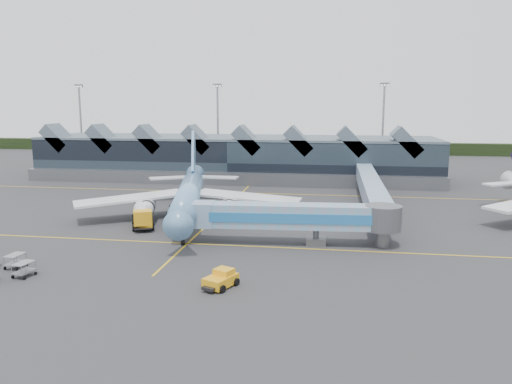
% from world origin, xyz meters
% --- Properties ---
extents(ground, '(260.00, 260.00, 0.00)m').
position_xyz_m(ground, '(0.00, 0.00, 0.00)').
color(ground, '#2C2D2F').
rests_on(ground, ground).
extents(taxi_stripes, '(120.00, 60.00, 0.01)m').
position_xyz_m(taxi_stripes, '(0.00, 10.00, 0.01)').
color(taxi_stripes, gold).
rests_on(taxi_stripes, ground).
extents(tree_line_far, '(260.00, 4.00, 4.00)m').
position_xyz_m(tree_line_far, '(0.00, 110.00, 2.00)').
color(tree_line_far, black).
rests_on(tree_line_far, ground).
extents(terminal, '(90.00, 22.25, 12.52)m').
position_xyz_m(terminal, '(-5.07, 47.35, 4.88)').
color(terminal, black).
rests_on(terminal, ground).
extents(light_masts, '(132.40, 42.56, 22.45)m').
position_xyz_m(light_masts, '(21.00, 62.80, 12.49)').
color(light_masts, gray).
rests_on(light_masts, ground).
extents(main_airliner, '(33.28, 38.91, 12.62)m').
position_xyz_m(main_airliner, '(-3.75, 5.65, 3.71)').
color(main_airliner, '#648ECB').
rests_on(main_airliner, ground).
extents(jet_bridge, '(25.30, 5.25, 5.09)m').
position_xyz_m(jet_bridge, '(14.43, -6.08, 3.37)').
color(jet_bridge, '#73A1BF').
rests_on(jet_bridge, ground).
extents(fuel_truck, '(5.72, 9.42, 3.23)m').
position_xyz_m(fuel_truck, '(-9.02, 0.09, 1.81)').
color(fuel_truck, black).
rests_on(fuel_truck, ground).
extents(pushback_tug, '(3.34, 4.06, 1.63)m').
position_xyz_m(pushback_tug, '(7.38, -21.77, 0.73)').
color(pushback_tug, '#EFA616').
rests_on(pushback_tug, ground).
extents(baggage_carts, '(7.29, 6.98, 1.45)m').
position_xyz_m(baggage_carts, '(-15.07, -21.68, 0.82)').
color(baggage_carts, gray).
rests_on(baggage_carts, ground).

